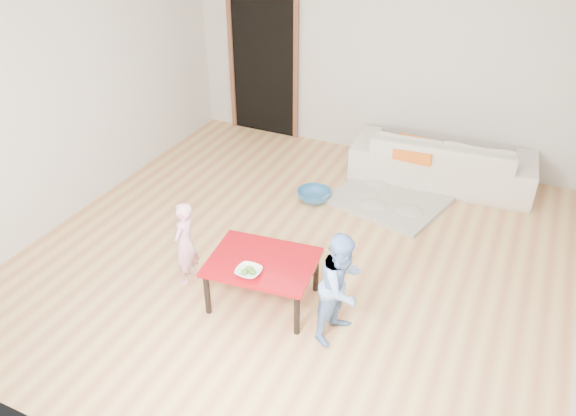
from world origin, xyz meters
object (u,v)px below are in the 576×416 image
Objects in this scene: child_pink at (185,243)px; red_table at (263,281)px; basin at (314,195)px; sofa at (442,159)px; bowl at (249,272)px; child_blue at (342,287)px.

red_table is at bearing 86.02° from child_pink.
sofa is at bearing 41.02° from basin.
sofa is 10.07× the size of bowl.
basin is at bearing 96.87° from bowl.
child_blue reaches higher than red_table.
child_blue is at bearing 10.28° from bowl.
child_pink is 1.49m from child_blue.
child_pink is 1.89m from basin.
child_blue is 2.12m from basin.
child_pink is (-1.69, -2.82, 0.10)m from sofa.
child_blue is at bearing -61.68° from basin.
child_pink reaches higher than red_table.
bowl is 0.76m from child_blue.
bowl is 0.54× the size of basin.
bowl is (-0.95, -3.00, 0.17)m from sofa.
sofa is at bearing 10.84° from child_blue.
child_pink is (-0.76, -0.03, 0.19)m from red_table.
child_blue reaches higher than bowl.
child_pink is at bearing 166.36° from bowl.
basin is at bearing 43.22° from child_blue.
red_table is 0.93× the size of child_blue.
child_pink is (-0.74, 0.18, -0.06)m from bowl.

